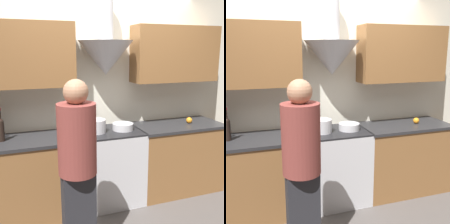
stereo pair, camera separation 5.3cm
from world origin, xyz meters
The scene contains 10 objects.
ground_plane centered at (0.00, 0.00, 0.00)m, with size 12.00×12.00×0.00m, color #4C4744.
wall_back centered at (-0.08, 0.59, 1.49)m, with size 8.40×0.64×2.60m.
counter_left centered at (-1.15, 0.33, 0.46)m, with size 1.58×0.62×0.91m.
counter_right centered at (0.95, 0.33, 0.46)m, with size 1.17×0.62×0.91m.
stove_range centered at (0.00, 0.33, 0.46)m, with size 0.76×0.60×0.91m.
wine_bottle_7 centered at (-1.20, 0.34, 1.05)m, with size 0.07×0.07×0.36m.
stock_pot centered at (-0.17, 0.32, 0.99)m, with size 0.24×0.24×0.15m.
mixing_bowl centered at (0.17, 0.32, 0.95)m, with size 0.25×0.25×0.08m.
orange_fruit centered at (1.11, 0.31, 0.95)m, with size 0.08×0.08×0.08m.
person_foreground_left centered at (-0.59, -0.59, 0.91)m, with size 0.32×0.32×1.63m.
Camera 1 is at (-1.06, -2.72, 1.85)m, focal length 45.00 mm.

